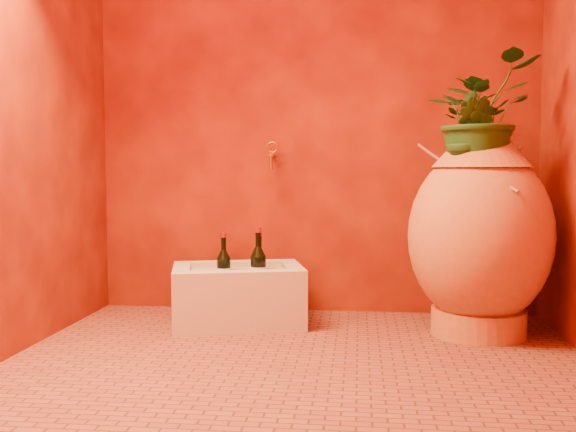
# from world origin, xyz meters

# --- Properties ---
(floor) EXTENTS (2.50, 2.50, 0.00)m
(floor) POSITION_xyz_m (0.00, 0.00, 0.00)
(floor) COLOR brown
(floor) RESTS_ON ground
(wall_back) EXTENTS (2.50, 0.02, 2.50)m
(wall_back) POSITION_xyz_m (0.00, 1.00, 1.25)
(wall_back) COLOR #540D04
(wall_back) RESTS_ON ground
(wall_left) EXTENTS (0.02, 2.00, 2.50)m
(wall_left) POSITION_xyz_m (-1.25, 0.00, 1.25)
(wall_left) COLOR #540D04
(wall_left) RESTS_ON ground
(amphora) EXTENTS (0.92, 0.92, 1.00)m
(amphora) POSITION_xyz_m (0.85, 0.53, 0.50)
(amphora) COLOR #C16D36
(amphora) RESTS_ON floor
(stone_basin) EXTENTS (0.77, 0.62, 0.31)m
(stone_basin) POSITION_xyz_m (-0.38, 0.61, 0.15)
(stone_basin) COLOR beige
(stone_basin) RESTS_ON floor
(wine_bottle_a) EXTENTS (0.08, 0.08, 0.35)m
(wine_bottle_a) POSITION_xyz_m (-0.26, 0.59, 0.30)
(wine_bottle_a) COLOR black
(wine_bottle_a) RESTS_ON stone_basin
(wine_bottle_b) EXTENTS (0.08, 0.08, 0.32)m
(wine_bottle_b) POSITION_xyz_m (-0.27, 0.66, 0.29)
(wine_bottle_b) COLOR black
(wine_bottle_b) RESTS_ON stone_basin
(wine_bottle_c) EXTENTS (0.08, 0.08, 0.31)m
(wine_bottle_c) POSITION_xyz_m (-0.45, 0.61, 0.28)
(wine_bottle_c) COLOR black
(wine_bottle_c) RESTS_ON stone_basin
(wall_tap) EXTENTS (0.07, 0.14, 0.16)m
(wall_tap) POSITION_xyz_m (-0.23, 0.92, 0.91)
(wall_tap) COLOR olive
(wall_tap) RESTS_ON wall_back
(plant_main) EXTENTS (0.70, 0.69, 0.59)m
(plant_main) POSITION_xyz_m (0.84, 0.53, 1.08)
(plant_main) COLOR #19481B
(plant_main) RESTS_ON amphora
(plant_side) EXTENTS (0.26, 0.24, 0.39)m
(plant_side) POSITION_xyz_m (0.78, 0.44, 0.96)
(plant_side) COLOR #19481B
(plant_side) RESTS_ON amphora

